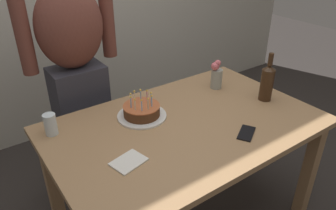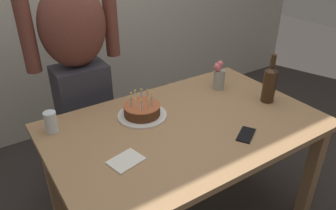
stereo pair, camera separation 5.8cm
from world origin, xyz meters
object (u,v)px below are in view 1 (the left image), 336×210
(cell_phone, at_px, (246,133))
(person_man_bearded, at_px, (77,74))
(birthday_cake, at_px, (142,111))
(water_glass_near, at_px, (50,124))
(napkin_stack, at_px, (129,162))
(wine_bottle, at_px, (267,82))
(flower_vase, at_px, (216,76))

(cell_phone, bearing_deg, person_man_bearded, 88.06)
(birthday_cake, distance_m, cell_phone, 0.59)
(water_glass_near, distance_m, person_man_bearded, 0.49)
(water_glass_near, relative_size, person_man_bearded, 0.07)
(person_man_bearded, bearing_deg, napkin_stack, 83.78)
(water_glass_near, bearing_deg, napkin_stack, -64.27)
(cell_phone, xyz_separation_m, napkin_stack, (-0.63, 0.15, 0.00))
(wine_bottle, bearing_deg, napkin_stack, -177.09)
(flower_vase, bearing_deg, person_man_bearded, 149.14)
(wine_bottle, relative_size, napkin_stack, 1.98)
(napkin_stack, relative_size, person_man_bearded, 0.09)
(birthday_cake, bearing_deg, wine_bottle, -19.65)
(birthday_cake, relative_size, cell_phone, 1.97)
(flower_vase, bearing_deg, wine_bottle, -65.06)
(wine_bottle, bearing_deg, flower_vase, 114.94)
(water_glass_near, bearing_deg, birthday_cake, -14.57)
(birthday_cake, distance_m, water_glass_near, 0.49)
(water_glass_near, height_order, napkin_stack, water_glass_near)
(cell_phone, distance_m, person_man_bearded, 1.12)
(birthday_cake, bearing_deg, napkin_stack, -129.95)
(napkin_stack, distance_m, flower_vase, 0.94)
(birthday_cake, bearing_deg, flower_vase, 3.37)
(wine_bottle, distance_m, napkin_stack, 1.02)
(birthday_cake, relative_size, flower_vase, 1.39)
(birthday_cake, relative_size, person_man_bearded, 0.17)
(water_glass_near, xyz_separation_m, cell_phone, (0.84, -0.59, -0.05))
(flower_vase, distance_m, person_man_bearded, 0.91)
(napkin_stack, bearing_deg, cell_phone, -13.68)
(napkin_stack, distance_m, person_man_bearded, 0.83)
(cell_phone, relative_size, person_man_bearded, 0.09)
(birthday_cake, relative_size, wine_bottle, 0.92)
(flower_vase, xyz_separation_m, person_man_bearded, (-0.78, 0.47, 0.04))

